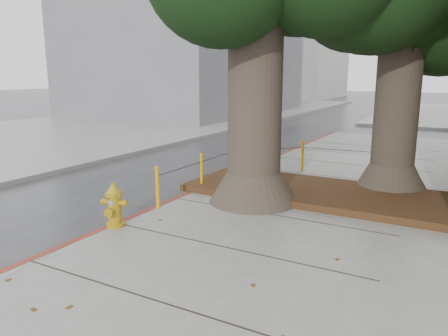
% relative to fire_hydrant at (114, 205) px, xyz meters
% --- Properties ---
extents(ground, '(140.00, 140.00, 0.00)m').
position_rel_fire_hydrant_xyz_m(ground, '(1.90, 0.14, -0.58)').
color(ground, '#28282B').
rests_on(ground, ground).
extents(sidewalk_opposite, '(14.00, 60.00, 0.15)m').
position_rel_fire_hydrant_xyz_m(sidewalk_opposite, '(-12.10, 10.14, -0.50)').
color(sidewalk_opposite, slate).
rests_on(sidewalk_opposite, ground).
extents(curb_red, '(0.14, 26.00, 0.16)m').
position_rel_fire_hydrant_xyz_m(curb_red, '(-0.10, 2.64, -0.50)').
color(curb_red, maroon).
rests_on(curb_red, ground).
extents(planter_bed, '(6.40, 2.60, 0.16)m').
position_rel_fire_hydrant_xyz_m(planter_bed, '(2.80, 4.04, -0.35)').
color(planter_bed, black).
rests_on(planter_bed, sidewalk_main).
extents(building_far_grey, '(12.00, 16.00, 12.00)m').
position_rel_fire_hydrant_xyz_m(building_far_grey, '(-13.10, 22.14, 5.42)').
color(building_far_grey, slate).
rests_on(building_far_grey, ground).
extents(building_far_white, '(12.00, 18.00, 15.00)m').
position_rel_fire_hydrant_xyz_m(building_far_white, '(-15.10, 45.14, 6.92)').
color(building_far_white, silver).
rests_on(building_far_white, ground).
extents(bollard_ring, '(3.79, 5.39, 0.95)m').
position_rel_fire_hydrant_xyz_m(bollard_ring, '(1.03, 4.51, 0.09)').
color(bollard_ring, '#E59F0C').
rests_on(bollard_ring, sidewalk_main).
extents(fire_hydrant, '(0.47, 0.45, 0.88)m').
position_rel_fire_hydrant_xyz_m(fire_hydrant, '(0.00, 0.00, 0.00)').
color(fire_hydrant, '#BB8F13').
rests_on(fire_hydrant, sidewalk_main).
extents(car_dark, '(2.17, 4.77, 1.36)m').
position_rel_fire_hydrant_xyz_m(car_dark, '(-10.44, 19.92, 0.10)').
color(car_dark, black).
rests_on(car_dark, ground).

